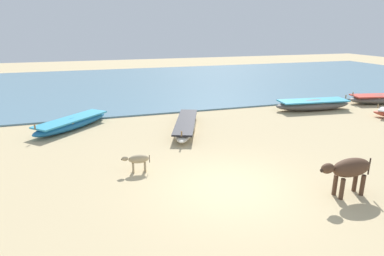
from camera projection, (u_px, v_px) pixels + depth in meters
The scene contains 8 objects.
ground at pixel (230, 187), 9.52m from camera, with size 80.00×80.00×0.00m, color tan.
sea_water at pixel (136, 84), 26.58m from camera, with size 60.00×20.00×0.08m, color slate.
fishing_boat_0 at pixel (186, 125), 14.81m from camera, with size 2.46×4.72×0.61m.
fishing_boat_1 at pixel (379, 99), 19.82m from camera, with size 3.83×1.79×0.73m.
fishing_boat_2 at pixel (72, 123), 14.92m from camera, with size 3.59×3.59×0.69m.
fishing_boat_5 at pixel (313, 104), 18.29m from camera, with size 4.46×1.60×0.77m.
cow_adult_dark at pixel (349, 169), 8.85m from camera, with size 1.67×0.50×1.08m.
calf_near_dun at pixel (138, 160), 10.41m from camera, with size 0.90×0.31×0.58m.
Camera 1 is at (-3.62, -7.88, 4.43)m, focal length 30.88 mm.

